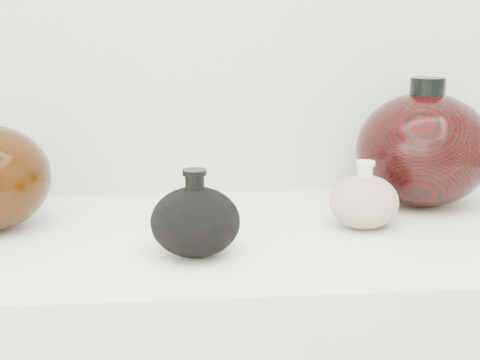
{
  "coord_description": "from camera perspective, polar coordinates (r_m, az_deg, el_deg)",
  "views": [
    {
      "loc": [
        -0.12,
        -0.04,
        1.22
      ],
      "look_at": [
        -0.04,
        0.92,
        0.99
      ],
      "focal_mm": 50.0,
      "sensor_mm": 36.0,
      "label": 1
    }
  ],
  "objects": [
    {
      "name": "black_gourd_vase",
      "position": [
        0.93,
        -3.83,
        -3.5
      ],
      "size": [
        0.14,
        0.14,
        0.12
      ],
      "color": "black",
      "rests_on": "display_counter"
    },
    {
      "name": "right_round_pot",
      "position": [
        1.22,
        15.39,
        2.56
      ],
      "size": [
        0.3,
        0.3,
        0.23
      ],
      "color": "black",
      "rests_on": "display_counter"
    },
    {
      "name": "cream_gourd_vase",
      "position": [
        1.07,
        10.51,
        -1.77
      ],
      "size": [
        0.14,
        0.14,
        0.11
      ],
      "color": "beige",
      "rests_on": "display_counter"
    }
  ]
}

